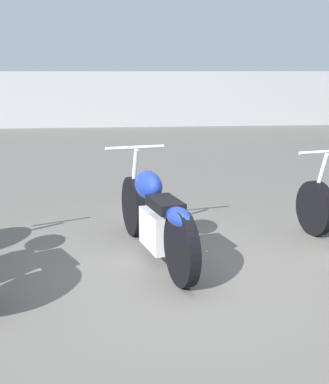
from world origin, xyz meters
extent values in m
plane|color=#5B5954|center=(0.00, 0.00, 0.00)|extent=(60.00, 60.00, 0.00)
cube|color=gray|center=(0.00, 13.13, 0.89)|extent=(40.00, 0.04, 1.79)
cylinder|color=black|center=(-0.29, 1.44, 0.34)|extent=(0.25, 0.68, 0.68)
cylinder|color=black|center=(0.06, -0.08, 0.34)|extent=(0.25, 0.68, 0.68)
cube|color=silver|center=(-0.10, 0.61, 0.31)|extent=(0.32, 0.59, 0.37)
ellipsoid|color=navy|center=(-0.16, 0.87, 0.71)|extent=(0.36, 0.56, 0.30)
cube|color=black|center=(-0.04, 0.35, 0.63)|extent=(0.35, 0.54, 0.10)
ellipsoid|color=navy|center=(0.05, -0.03, 0.61)|extent=(0.29, 0.47, 0.16)
cylinder|color=silver|center=(-0.27, 1.35, 1.03)|extent=(0.65, 0.18, 0.04)
cylinder|color=silver|center=(-0.28, 1.40, 0.68)|extent=(0.11, 0.27, 0.67)
cylinder|color=silver|center=(0.05, 0.48, 0.24)|extent=(0.20, 0.59, 0.07)
cylinder|color=black|center=(1.78, 1.23, 0.31)|extent=(0.24, 0.64, 0.63)
cylinder|color=silver|center=(1.80, 1.13, 0.98)|extent=(0.62, 0.18, 0.04)
cylinder|color=silver|center=(1.79, 1.18, 0.65)|extent=(0.11, 0.26, 0.65)
cone|color=orange|center=(-0.12, 2.85, 0.22)|extent=(0.28, 0.28, 0.44)
camera|label=1|loc=(-0.56, -4.46, 1.87)|focal=50.00mm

